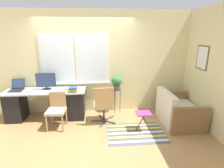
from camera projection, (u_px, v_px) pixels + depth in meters
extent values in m
plane|color=tan|center=(87.00, 122.00, 4.34)|extent=(14.00, 14.00, 0.00)
cube|color=beige|center=(86.00, 63.00, 4.62)|extent=(9.00, 0.06, 2.70)
cube|color=white|center=(57.00, 60.00, 4.49)|extent=(0.87, 0.02, 1.29)
cube|color=white|center=(57.00, 60.00, 4.48)|extent=(0.80, 0.01, 1.22)
cube|color=white|center=(92.00, 59.00, 4.56)|extent=(0.87, 0.02, 1.29)
cube|color=white|center=(92.00, 59.00, 4.55)|extent=(0.80, 0.01, 1.22)
cube|color=white|center=(76.00, 83.00, 4.71)|extent=(1.82, 0.11, 0.04)
cube|color=beige|center=(200.00, 67.00, 4.19)|extent=(0.06, 9.00, 2.70)
cube|color=brown|center=(202.00, 58.00, 4.04)|extent=(0.02, 0.42, 0.55)
cube|color=white|center=(202.00, 58.00, 4.04)|extent=(0.01, 0.37, 0.50)
cube|color=#9EA3A8|center=(45.00, 91.00, 4.34)|extent=(1.98, 0.61, 0.03)
cube|color=black|center=(16.00, 106.00, 4.39)|extent=(0.40, 0.53, 0.72)
cube|color=black|center=(76.00, 104.00, 4.51)|extent=(0.40, 0.53, 0.72)
cube|color=black|center=(16.00, 90.00, 4.31)|extent=(0.31, 0.25, 0.02)
cube|color=black|center=(18.00, 84.00, 4.44)|extent=(0.31, 0.09, 0.24)
cube|color=navy|center=(18.00, 84.00, 4.43)|extent=(0.28, 0.08, 0.21)
cylinder|color=black|center=(47.00, 89.00, 4.42)|extent=(0.21, 0.21, 0.02)
cylinder|color=black|center=(47.00, 87.00, 4.41)|extent=(0.04, 0.04, 0.07)
cube|color=black|center=(46.00, 80.00, 4.36)|extent=(0.48, 0.02, 0.34)
cube|color=navy|center=(46.00, 80.00, 4.34)|extent=(0.45, 0.01, 0.32)
cube|color=silver|center=(46.00, 91.00, 4.24)|extent=(0.39, 0.12, 0.02)
ellipsoid|color=silver|center=(58.00, 91.00, 4.28)|extent=(0.04, 0.06, 0.03)
cube|color=green|center=(73.00, 91.00, 4.24)|extent=(0.15, 0.12, 0.02)
cube|color=yellow|center=(73.00, 90.00, 4.22)|extent=(0.22, 0.14, 0.04)
cube|color=red|center=(73.00, 89.00, 4.22)|extent=(0.22, 0.17, 0.02)
cube|color=#2851B2|center=(73.00, 88.00, 4.20)|extent=(0.17, 0.17, 0.04)
cylinder|color=#B2844C|center=(46.00, 124.00, 3.84)|extent=(0.04, 0.04, 0.41)
cylinder|color=#B2844C|center=(63.00, 123.00, 3.85)|extent=(0.04, 0.04, 0.41)
cylinder|color=#B2844C|center=(51.00, 116.00, 4.18)|extent=(0.04, 0.04, 0.41)
cylinder|color=#B2844C|center=(66.00, 116.00, 4.19)|extent=(0.04, 0.04, 0.41)
cube|color=#B2A893|center=(56.00, 111.00, 3.96)|extent=(0.44, 0.42, 0.06)
cube|color=#B2844C|center=(58.00, 99.00, 4.10)|extent=(0.37, 0.06, 0.37)
cube|color=#47474C|center=(98.00, 121.00, 4.37)|extent=(0.32, 0.05, 0.03)
cube|color=#47474C|center=(102.00, 123.00, 4.24)|extent=(0.13, 0.32, 0.03)
cube|color=#47474C|center=(109.00, 122.00, 4.31)|extent=(0.29, 0.21, 0.03)
cube|color=#47474C|center=(109.00, 118.00, 4.49)|extent=(0.28, 0.23, 0.03)
cube|color=#47474C|center=(102.00, 118.00, 4.53)|extent=(0.14, 0.32, 0.03)
cylinder|color=#333338|center=(104.00, 113.00, 4.33)|extent=(0.04, 0.04, 0.37)
cube|color=#B2A893|center=(104.00, 105.00, 4.27)|extent=(0.49, 0.47, 0.06)
cube|color=#B2844C|center=(104.00, 98.00, 3.96)|extent=(0.44, 0.05, 0.48)
cube|color=silver|center=(179.00, 114.00, 4.28)|extent=(0.84, 0.96, 0.41)
cube|color=silver|center=(167.00, 100.00, 4.14)|extent=(0.16, 0.96, 0.38)
cube|color=olive|center=(190.00, 121.00, 3.75)|extent=(0.84, 0.09, 0.62)
cube|color=olive|center=(170.00, 102.00, 4.75)|extent=(0.84, 0.09, 0.62)
cylinder|color=#333338|center=(117.00, 89.00, 4.71)|extent=(0.23, 0.23, 0.02)
cylinder|color=#333338|center=(120.00, 101.00, 4.81)|extent=(0.01, 0.01, 0.65)
cylinder|color=#333338|center=(114.00, 100.00, 4.88)|extent=(0.01, 0.01, 0.65)
cylinder|color=#333338|center=(115.00, 102.00, 4.72)|extent=(0.01, 0.01, 0.65)
cylinder|color=#514C47|center=(117.00, 87.00, 4.69)|extent=(0.17, 0.17, 0.11)
ellipsoid|color=#2D7038|center=(117.00, 81.00, 4.64)|extent=(0.27, 0.27, 0.24)
cube|color=#565B6B|center=(136.00, 133.00, 3.86)|extent=(1.27, 0.89, 0.01)
cube|color=white|center=(139.00, 141.00, 3.55)|extent=(1.24, 0.07, 0.00)
cube|color=#DBCC4C|center=(137.00, 137.00, 3.71)|extent=(1.24, 0.07, 0.00)
cube|color=white|center=(136.00, 133.00, 3.86)|extent=(1.24, 0.07, 0.00)
cube|color=#DBCC4C|center=(134.00, 129.00, 4.01)|extent=(1.24, 0.07, 0.00)
cube|color=#DBCC4C|center=(133.00, 125.00, 4.17)|extent=(1.24, 0.07, 0.00)
cube|color=#93337A|center=(144.00, 113.00, 3.85)|extent=(0.33, 0.28, 0.02)
cylinder|color=#4C3D2D|center=(141.00, 122.00, 3.91)|extent=(0.22, 0.02, 0.42)
cylinder|color=#4C3D2D|center=(146.00, 122.00, 3.92)|extent=(0.22, 0.02, 0.42)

